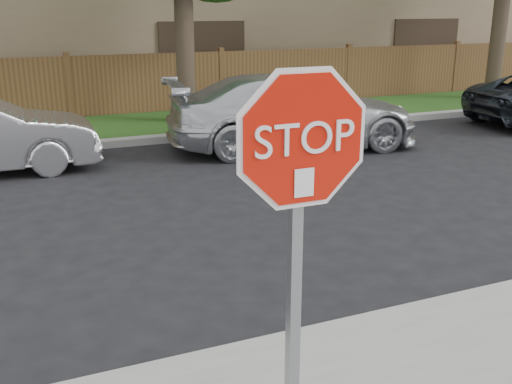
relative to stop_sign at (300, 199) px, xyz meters
name	(u,v)px	position (x,y,z in m)	size (l,w,h in m)	color
ground	(237,352)	(0.21, 1.48, -1.83)	(90.00, 90.00, 0.00)	black
far_curb	(92,145)	(0.21, 9.63, -1.75)	(70.00, 0.30, 0.15)	gray
grass_strip	(81,131)	(0.21, 11.28, -1.77)	(70.00, 3.00, 0.12)	#1E4714
fence	(69,89)	(0.21, 12.88, -1.03)	(70.00, 0.12, 1.60)	brown
stop_sign	(300,199)	(0.00, 0.00, 0.00)	(1.01, 0.13, 2.55)	gray
sedan_right	(293,112)	(4.01, 8.08, -1.09)	(2.07, 5.09, 1.48)	silver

